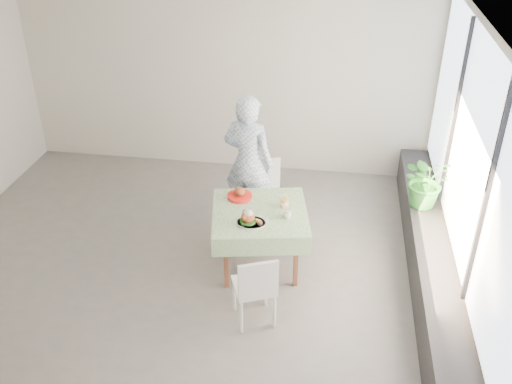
% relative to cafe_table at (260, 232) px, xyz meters
% --- Properties ---
extents(floor, '(6.00, 6.00, 0.00)m').
position_rel_cafe_table_xyz_m(floor, '(-0.88, -0.03, -0.46)').
color(floor, '#605E5B').
rests_on(floor, ground).
extents(ceiling, '(6.00, 6.00, 0.00)m').
position_rel_cafe_table_xyz_m(ceiling, '(-0.88, -0.03, 2.34)').
color(ceiling, white).
rests_on(ceiling, ground).
extents(wall_back, '(6.00, 0.02, 2.80)m').
position_rel_cafe_table_xyz_m(wall_back, '(-0.88, 2.47, 0.94)').
color(wall_back, beige).
rests_on(wall_back, ground).
extents(wall_front, '(6.00, 0.02, 2.80)m').
position_rel_cafe_table_xyz_m(wall_front, '(-0.88, -2.53, 0.94)').
color(wall_front, beige).
rests_on(wall_front, ground).
extents(wall_right, '(0.02, 5.00, 2.80)m').
position_rel_cafe_table_xyz_m(wall_right, '(2.12, -0.03, 0.94)').
color(wall_right, beige).
rests_on(wall_right, ground).
extents(window_pane, '(0.01, 4.80, 2.18)m').
position_rel_cafe_table_xyz_m(window_pane, '(2.09, -0.03, 1.19)').
color(window_pane, '#D1E0F9').
rests_on(window_pane, ground).
extents(window_ledge, '(0.40, 4.80, 0.50)m').
position_rel_cafe_table_xyz_m(window_ledge, '(1.92, -0.03, -0.21)').
color(window_ledge, black).
rests_on(window_ledge, ground).
extents(cafe_table, '(1.21, 1.21, 0.74)m').
position_rel_cafe_table_xyz_m(cafe_table, '(0.00, 0.00, 0.00)').
color(cafe_table, brown).
rests_on(cafe_table, ground).
extents(chair_far, '(0.52, 0.52, 0.92)m').
position_rel_cafe_table_xyz_m(chair_far, '(-0.06, 0.78, -0.18)').
color(chair_far, white).
rests_on(chair_far, ground).
extents(chair_near, '(0.52, 0.52, 0.84)m').
position_rel_cafe_table_xyz_m(chair_near, '(0.08, -0.91, -0.20)').
color(chair_near, white).
rests_on(chair_near, ground).
extents(diner, '(0.72, 0.55, 1.76)m').
position_rel_cafe_table_xyz_m(diner, '(-0.27, 0.88, 0.42)').
color(diner, '#7EA1CB').
rests_on(diner, ground).
extents(main_dish, '(0.32, 0.32, 0.16)m').
position_rel_cafe_table_xyz_m(main_dish, '(-0.07, -0.26, 0.34)').
color(main_dish, white).
rests_on(main_dish, cafe_table).
extents(juice_cup_orange, '(0.10, 0.10, 0.28)m').
position_rel_cafe_table_xyz_m(juice_cup_orange, '(0.26, 0.13, 0.35)').
color(juice_cup_orange, white).
rests_on(juice_cup_orange, cafe_table).
extents(juice_cup_lemonade, '(0.09, 0.09, 0.25)m').
position_rel_cafe_table_xyz_m(juice_cup_lemonade, '(0.31, -0.08, 0.34)').
color(juice_cup_lemonade, white).
rests_on(juice_cup_lemonade, cafe_table).
extents(second_dish, '(0.29, 0.29, 0.14)m').
position_rel_cafe_table_xyz_m(second_dish, '(-0.27, 0.25, 0.32)').
color(second_dish, red).
rests_on(second_dish, cafe_table).
extents(potted_plant, '(0.74, 0.69, 0.66)m').
position_rel_cafe_table_xyz_m(potted_plant, '(1.88, 0.84, 0.37)').
color(potted_plant, '#2E7B29').
rests_on(potted_plant, window_ledge).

